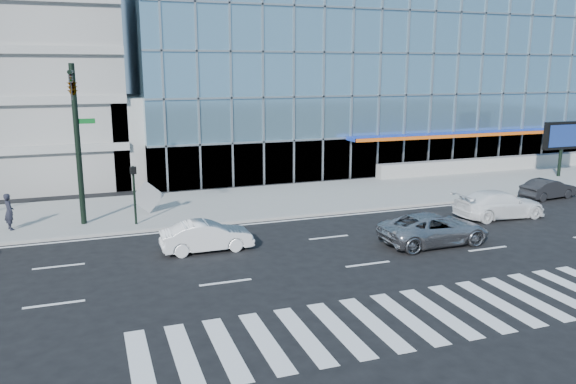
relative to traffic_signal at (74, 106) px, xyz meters
name	(u,v)px	position (x,y,z in m)	size (l,w,h in m)	color
ground	(329,237)	(11.00, -4.57, -6.16)	(160.00, 160.00, 0.00)	black
sidewalk	(276,200)	(11.00, 3.43, -6.09)	(120.00, 8.00, 0.15)	gray
theatre_building	(354,73)	(25.00, 21.43, 1.34)	(42.00, 26.00, 15.00)	#6895AD
ramp_block	(154,138)	(5.00, 13.43, -3.16)	(6.00, 8.00, 6.00)	gray
retaining_wall	(543,161)	(35.00, 7.03, -5.51)	(30.00, 0.80, 1.00)	gray
traffic_signal	(74,106)	(0.00, 0.00, 0.00)	(1.14, 5.74, 8.00)	black
ped_signal_post	(134,186)	(2.50, 0.37, -4.02)	(0.30, 0.33, 3.00)	black
marquee_sign	(563,137)	(33.00, 3.42, -3.10)	(3.20, 0.43, 4.00)	black
silver_suv	(434,229)	(15.15, -7.09, -5.45)	(2.37, 5.13, 1.43)	#A3A3A7
white_suv	(499,204)	(21.15, -4.29, -5.43)	(2.06, 5.07, 1.47)	white
white_sedan	(207,236)	(5.12, -4.57, -5.50)	(1.40, 4.03, 1.33)	white
dark_sedan	(548,189)	(27.15, -1.57, -5.55)	(1.30, 3.72, 1.23)	black
pedestrian	(9,212)	(-3.39, 1.45, -5.11)	(0.66, 0.44, 1.82)	black
tilted_panel	(147,197)	(3.31, 2.43, -5.10)	(1.30, 0.06, 1.30)	#A0A0A0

